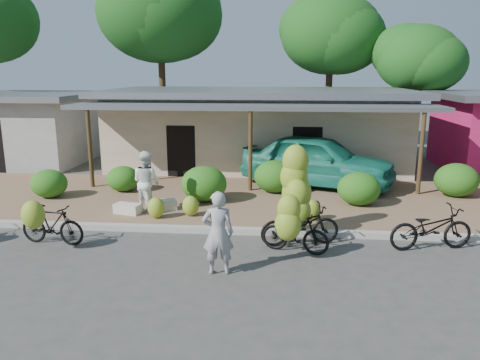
% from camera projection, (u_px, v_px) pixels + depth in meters
% --- Properties ---
extents(ground, '(100.00, 100.00, 0.00)m').
position_uv_depth(ground, '(231.00, 264.00, 10.19)').
color(ground, '#42403D').
rests_on(ground, ground).
extents(sidewalk, '(60.00, 6.00, 0.12)m').
position_uv_depth(sidewalk, '(248.00, 200.00, 15.03)').
color(sidewalk, '#876248').
rests_on(sidewalk, ground).
extents(curb, '(60.00, 0.25, 0.15)m').
position_uv_depth(curb, '(239.00, 231.00, 12.11)').
color(curb, '#A8A399').
rests_on(curb, ground).
extents(shop_main, '(13.00, 8.50, 3.35)m').
position_uv_depth(shop_main, '(258.00, 127.00, 20.40)').
color(shop_main, beige).
rests_on(shop_main, ground).
extents(shop_grey, '(7.00, 6.00, 3.15)m').
position_uv_depth(shop_grey, '(19.00, 127.00, 21.46)').
color(shop_grey, '#A8A8A3').
rests_on(shop_grey, ground).
extents(tree_far_center, '(6.59, 6.58, 9.78)m').
position_uv_depth(tree_far_center, '(157.00, 10.00, 24.68)').
color(tree_far_center, '#46311C').
rests_on(tree_far_center, ground).
extents(tree_center_right, '(5.37, 5.26, 8.12)m').
position_uv_depth(tree_center_right, '(327.00, 32.00, 24.62)').
color(tree_center_right, '#46311C').
rests_on(tree_center_right, ground).
extents(tree_near_right, '(4.22, 4.02, 6.38)m').
position_uv_depth(tree_near_right, '(413.00, 56.00, 22.63)').
color(tree_near_right, '#46311C').
rests_on(tree_near_right, ground).
extents(hedge_0, '(1.17, 1.06, 0.91)m').
position_uv_depth(hedge_0, '(49.00, 183.00, 15.08)').
color(hedge_0, '#2C6316').
rests_on(hedge_0, sidewalk).
extents(hedge_1, '(1.11, 1.00, 0.86)m').
position_uv_depth(hedge_1, '(123.00, 179.00, 15.86)').
color(hedge_1, '#2C6316').
rests_on(hedge_1, sidewalk).
extents(hedge_2, '(1.44, 1.29, 1.12)m').
position_uv_depth(hedge_2, '(204.00, 184.00, 14.60)').
color(hedge_2, '#2C6316').
rests_on(hedge_2, sidewalk).
extents(hedge_3, '(1.40, 1.26, 1.09)m').
position_uv_depth(hedge_3, '(275.00, 176.00, 15.70)').
color(hedge_3, '#2C6316').
rests_on(hedge_3, sidewalk).
extents(hedge_4, '(1.30, 1.17, 1.01)m').
position_uv_depth(hedge_4, '(359.00, 189.00, 14.22)').
color(hedge_4, '#2C6316').
rests_on(hedge_4, sidewalk).
extents(hedge_5, '(1.39, 1.25, 1.09)m').
position_uv_depth(hedge_5, '(457.00, 180.00, 15.19)').
color(hedge_5, '#2C6316').
rests_on(hedge_5, sidewalk).
extents(bike_left, '(1.70, 1.21, 1.28)m').
position_uv_depth(bike_left, '(49.00, 223.00, 11.17)').
color(bike_left, black).
rests_on(bike_left, ground).
extents(bike_center, '(2.03, 1.42, 2.37)m').
position_uv_depth(bike_center, '(297.00, 205.00, 11.40)').
color(bike_center, black).
rests_on(bike_center, ground).
extents(bike_right, '(1.65, 1.31, 1.54)m').
position_uv_depth(bike_right, '(293.00, 228.00, 10.54)').
color(bike_right, black).
rests_on(bike_right, ground).
extents(bike_far_right, '(2.10, 1.10, 1.05)m').
position_uv_depth(bike_far_right, '(431.00, 228.00, 10.95)').
color(bike_far_right, black).
rests_on(bike_far_right, ground).
extents(loose_banana_a, '(0.48, 0.40, 0.59)m').
position_uv_depth(loose_banana_a, '(156.00, 208.00, 12.96)').
color(loose_banana_a, '#93AA2A').
rests_on(loose_banana_a, sidewalk).
extents(loose_banana_b, '(0.47, 0.40, 0.58)m').
position_uv_depth(loose_banana_b, '(191.00, 206.00, 13.16)').
color(loose_banana_b, '#93AA2A').
rests_on(loose_banana_b, sidewalk).
extents(loose_banana_c, '(0.46, 0.39, 0.57)m').
position_uv_depth(loose_banana_c, '(311.00, 210.00, 12.79)').
color(loose_banana_c, '#93AA2A').
rests_on(loose_banana_c, sidewalk).
extents(sack_near, '(0.94, 0.74, 0.30)m').
position_uv_depth(sack_near, '(161.00, 205.00, 13.72)').
color(sack_near, beige).
rests_on(sack_near, sidewalk).
extents(sack_far, '(0.82, 0.55, 0.28)m').
position_uv_depth(sack_far, '(128.00, 209.00, 13.43)').
color(sack_far, beige).
rests_on(sack_far, sidewalk).
extents(vendor, '(0.70, 0.50, 1.77)m').
position_uv_depth(vendor, '(218.00, 233.00, 9.56)').
color(vendor, '#989898').
rests_on(vendor, ground).
extents(bystander, '(1.10, 1.03, 1.79)m').
position_uv_depth(bystander, '(147.00, 182.00, 13.41)').
color(bystander, white).
rests_on(bystander, sidewalk).
extents(teal_van, '(5.78, 3.86, 1.83)m').
position_uv_depth(teal_van, '(318.00, 160.00, 16.54)').
color(teal_van, '#1B7C64').
rests_on(teal_van, sidewalk).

